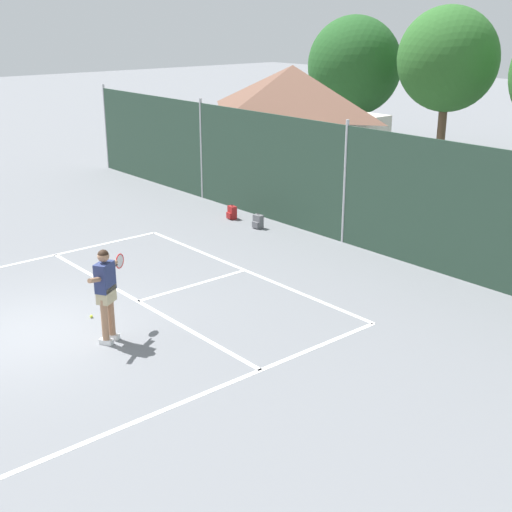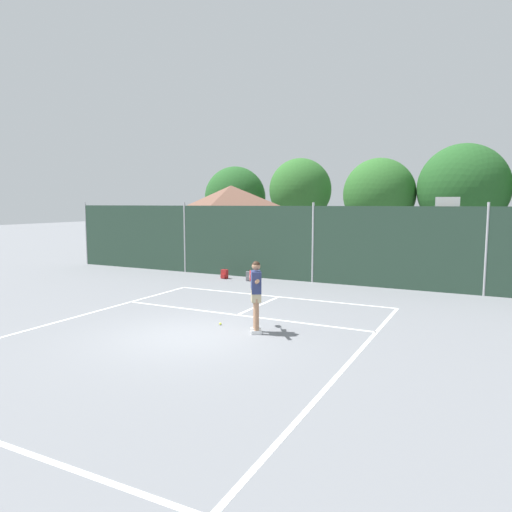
{
  "view_description": "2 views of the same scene",
  "coord_description": "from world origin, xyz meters",
  "px_view_note": "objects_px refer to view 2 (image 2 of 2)",
  "views": [
    {
      "loc": [
        12.34,
        -4.65,
        5.9
      ],
      "look_at": [
        1.88,
        4.26,
        1.14
      ],
      "focal_mm": 48.81,
      "sensor_mm": 36.0,
      "label": 1
    },
    {
      "loc": [
        6.58,
        -9.34,
        3.31
      ],
      "look_at": [
        0.23,
        3.26,
        1.7
      ],
      "focal_mm": 32.61,
      "sensor_mm": 36.0,
      "label": 2
    }
  ],
  "objects_px": {
    "tennis_player": "(256,290)",
    "backpack_red": "(224,274)",
    "backpack_grey": "(250,276)",
    "basketball_hoop": "(446,229)",
    "tennis_ball": "(220,324)"
  },
  "relations": [
    {
      "from": "tennis_player",
      "to": "backpack_red",
      "type": "distance_m",
      "value": 8.79
    },
    {
      "from": "basketball_hoop",
      "to": "backpack_red",
      "type": "relative_size",
      "value": 7.67
    },
    {
      "from": "basketball_hoop",
      "to": "tennis_ball",
      "type": "height_order",
      "value": "basketball_hoop"
    },
    {
      "from": "basketball_hoop",
      "to": "tennis_ball",
      "type": "xyz_separation_m",
      "value": [
        -4.91,
        -9.11,
        -2.28
      ]
    },
    {
      "from": "basketball_hoop",
      "to": "backpack_grey",
      "type": "distance_m",
      "value": 8.18
    },
    {
      "from": "tennis_player",
      "to": "backpack_grey",
      "type": "height_order",
      "value": "tennis_player"
    },
    {
      "from": "tennis_player",
      "to": "basketball_hoop",
      "type": "bearing_deg",
      "value": 68.44
    },
    {
      "from": "basketball_hoop",
      "to": "backpack_grey",
      "type": "xyz_separation_m",
      "value": [
        -7.56,
        -2.32,
        -2.12
      ]
    },
    {
      "from": "basketball_hoop",
      "to": "tennis_player",
      "type": "bearing_deg",
      "value": -111.56
    },
    {
      "from": "basketball_hoop",
      "to": "tennis_ball",
      "type": "bearing_deg",
      "value": -118.35
    },
    {
      "from": "basketball_hoop",
      "to": "tennis_player",
      "type": "relative_size",
      "value": 1.91
    },
    {
      "from": "tennis_player",
      "to": "backpack_grey",
      "type": "bearing_deg",
      "value": 118.73
    },
    {
      "from": "backpack_grey",
      "to": "tennis_ball",
      "type": "bearing_deg",
      "value": -68.73
    },
    {
      "from": "backpack_red",
      "to": "basketball_hoop",
      "type": "bearing_deg",
      "value": 14.5
    },
    {
      "from": "basketball_hoop",
      "to": "backpack_grey",
      "type": "relative_size",
      "value": 7.67
    }
  ]
}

